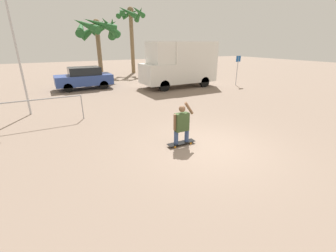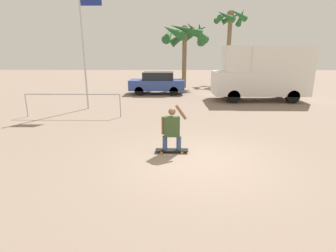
{
  "view_description": "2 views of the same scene",
  "coord_description": "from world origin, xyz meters",
  "px_view_note": "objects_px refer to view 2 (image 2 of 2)",
  "views": [
    {
      "loc": [
        -4.28,
        -5.14,
        3.17
      ],
      "look_at": [
        -0.81,
        1.2,
        0.49
      ],
      "focal_mm": 24.0,
      "sensor_mm": 36.0,
      "label": 1
    },
    {
      "loc": [
        -0.65,
        -6.69,
        2.84
      ],
      "look_at": [
        -0.79,
        1.45,
        0.57
      ],
      "focal_mm": 28.0,
      "sensor_mm": 36.0,
      "label": 2
    }
  ],
  "objects_px": {
    "palm_tree_center_background": "(186,34)",
    "flagpole": "(85,39)",
    "palm_tree_near_van": "(229,24)",
    "skateboard": "(172,150)",
    "person_skateboarder": "(172,127)",
    "parked_car_blue": "(157,83)",
    "camper_van": "(262,72)"
  },
  "relations": [
    {
      "from": "palm_tree_center_background",
      "to": "flagpole",
      "type": "bearing_deg",
      "value": -121.45
    },
    {
      "from": "palm_tree_near_van",
      "to": "palm_tree_center_background",
      "type": "height_order",
      "value": "palm_tree_near_van"
    },
    {
      "from": "skateboard",
      "to": "person_skateboarder",
      "type": "xyz_separation_m",
      "value": [
        -0.0,
        0.0,
        0.7
      ]
    },
    {
      "from": "parked_car_blue",
      "to": "flagpole",
      "type": "height_order",
      "value": "flagpole"
    },
    {
      "from": "person_skateboarder",
      "to": "camper_van",
      "type": "xyz_separation_m",
      "value": [
        5.47,
        9.03,
        0.98
      ]
    },
    {
      "from": "skateboard",
      "to": "person_skateboarder",
      "type": "height_order",
      "value": "person_skateboarder"
    },
    {
      "from": "palm_tree_center_background",
      "to": "flagpole",
      "type": "distance_m",
      "value": 10.42
    },
    {
      "from": "palm_tree_center_background",
      "to": "camper_van",
      "type": "bearing_deg",
      "value": -54.49
    },
    {
      "from": "palm_tree_near_van",
      "to": "palm_tree_center_background",
      "type": "xyz_separation_m",
      "value": [
        -4.19,
        -3.6,
        -1.16
      ]
    },
    {
      "from": "person_skateboarder",
      "to": "palm_tree_near_van",
      "type": "relative_size",
      "value": 0.2
    },
    {
      "from": "camper_van",
      "to": "palm_tree_near_van",
      "type": "relative_size",
      "value": 0.82
    },
    {
      "from": "parked_car_blue",
      "to": "palm_tree_near_van",
      "type": "distance_m",
      "value": 10.65
    },
    {
      "from": "parked_car_blue",
      "to": "palm_tree_near_van",
      "type": "height_order",
      "value": "palm_tree_near_van"
    },
    {
      "from": "person_skateboarder",
      "to": "parked_car_blue",
      "type": "xyz_separation_m",
      "value": [
        -1.08,
        11.61,
        0.03
      ]
    },
    {
      "from": "camper_van",
      "to": "skateboard",
      "type": "bearing_deg",
      "value": -121.18
    },
    {
      "from": "skateboard",
      "to": "palm_tree_near_van",
      "type": "relative_size",
      "value": 0.14
    },
    {
      "from": "skateboard",
      "to": "palm_tree_center_background",
      "type": "bearing_deg",
      "value": 85.89
    },
    {
      "from": "person_skateboarder",
      "to": "palm_tree_center_background",
      "type": "xyz_separation_m",
      "value": [
        1.09,
        15.16,
        3.54
      ]
    },
    {
      "from": "flagpole",
      "to": "person_skateboarder",
      "type": "bearing_deg",
      "value": -55.48
    },
    {
      "from": "camper_van",
      "to": "flagpole",
      "type": "height_order",
      "value": "flagpole"
    },
    {
      "from": "skateboard",
      "to": "palm_tree_near_van",
      "type": "height_order",
      "value": "palm_tree_near_van"
    },
    {
      "from": "person_skateboarder",
      "to": "palm_tree_center_background",
      "type": "distance_m",
      "value": 15.61
    },
    {
      "from": "camper_van",
      "to": "person_skateboarder",
      "type": "bearing_deg",
      "value": -121.18
    },
    {
      "from": "skateboard",
      "to": "parked_car_blue",
      "type": "xyz_separation_m",
      "value": [
        -1.08,
        11.61,
        0.73
      ]
    },
    {
      "from": "parked_car_blue",
      "to": "camper_van",
      "type": "bearing_deg",
      "value": -21.51
    },
    {
      "from": "palm_tree_near_van",
      "to": "skateboard",
      "type": "bearing_deg",
      "value": -105.72
    },
    {
      "from": "palm_tree_near_van",
      "to": "person_skateboarder",
      "type": "bearing_deg",
      "value": -105.72
    },
    {
      "from": "palm_tree_near_van",
      "to": "flagpole",
      "type": "xyz_separation_m",
      "value": [
        -9.61,
        -12.46,
        -1.96
      ]
    },
    {
      "from": "camper_van",
      "to": "palm_tree_center_background",
      "type": "xyz_separation_m",
      "value": [
        -4.38,
        6.13,
        2.57
      ]
    },
    {
      "from": "person_skateboarder",
      "to": "palm_tree_near_van",
      "type": "xyz_separation_m",
      "value": [
        5.28,
        18.76,
        4.7
      ]
    },
    {
      "from": "palm_tree_center_background",
      "to": "skateboard",
      "type": "bearing_deg",
      "value": -94.11
    },
    {
      "from": "skateboard",
      "to": "palm_tree_center_background",
      "type": "xyz_separation_m",
      "value": [
        1.09,
        15.16,
        4.24
      ]
    }
  ]
}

